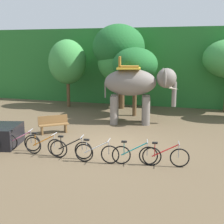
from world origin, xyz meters
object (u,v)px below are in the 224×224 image
(tree_center_left, at_px, (67,62))
(bike_pink, at_px, (21,142))
(elephant, at_px, (136,85))
(tree_far_left, at_px, (135,65))
(bike_orange, at_px, (44,146))
(tree_center_right, at_px, (122,63))
(bike_white, at_px, (97,153))
(bike_teal, at_px, (135,155))
(wooden_bench, at_px, (53,124))
(tree_far_right, at_px, (119,47))
(bike_black, at_px, (71,149))
(bike_red, at_px, (166,156))

(tree_center_left, relative_size, bike_pink, 2.86)
(tree_center_left, bearing_deg, elephant, -31.55)
(tree_center_left, height_order, tree_far_left, tree_center_left)
(bike_orange, bearing_deg, tree_center_left, 109.24)
(elephant, height_order, bike_orange, elephant)
(tree_center_right, distance_m, bike_white, 11.09)
(bike_teal, bearing_deg, bike_pink, 178.18)
(bike_white, height_order, wooden_bench, bike_white)
(bike_teal, bearing_deg, bike_orange, -179.78)
(bike_white, bearing_deg, tree_far_left, 93.14)
(tree_far_right, height_order, wooden_bench, tree_far_right)
(tree_center_left, bearing_deg, tree_far_left, -17.37)
(tree_center_left, relative_size, tree_center_right, 1.04)
(bike_white, xyz_separation_m, wooden_bench, (-3.49, 3.29, 0.09))
(bike_orange, relative_size, bike_white, 1.00)
(tree_center_right, xyz_separation_m, bike_pink, (-1.67, -10.18, -2.81))
(bike_teal, bearing_deg, tree_far_right, 108.73)
(tree_far_left, relative_size, bike_pink, 2.53)
(tree_center_left, relative_size, bike_teal, 2.88)
(wooden_bench, bearing_deg, tree_far_right, 78.95)
(elephant, distance_m, bike_black, 6.76)
(bike_white, bearing_deg, bike_orange, 174.86)
(tree_center_right, distance_m, wooden_bench, 7.94)
(bike_white, xyz_separation_m, bike_red, (2.51, 0.37, 0.00))
(tree_center_left, xyz_separation_m, bike_pink, (2.27, -9.75, -2.86))
(elephant, height_order, wooden_bench, elephant)
(bike_pink, height_order, bike_red, same)
(bike_black, height_order, bike_white, same)
(tree_far_right, relative_size, bike_black, 3.43)
(tree_far_left, bearing_deg, bike_teal, -77.26)
(bike_pink, xyz_separation_m, bike_orange, (1.19, -0.17, 0.00))
(elephant, xyz_separation_m, wooden_bench, (-3.55, -3.26, -1.72))
(tree_far_right, xyz_separation_m, bike_red, (4.60, -10.14, -3.91))
(tree_far_left, distance_m, bike_black, 8.82)
(tree_center_left, xyz_separation_m, bike_orange, (3.46, -9.92, -2.86))
(tree_far_right, relative_size, bike_white, 3.42)
(bike_black, relative_size, bike_white, 1.00)
(bike_red, bearing_deg, bike_orange, -178.12)
(tree_far_left, height_order, bike_white, tree_far_left)
(bike_teal, relative_size, wooden_bench, 1.18)
(tree_far_right, relative_size, wooden_bench, 4.10)
(bike_teal, bearing_deg, bike_white, -170.95)
(bike_white, relative_size, wooden_bench, 1.20)
(tree_far_left, bearing_deg, elephant, -74.91)
(tree_center_left, height_order, bike_white, tree_center_left)
(bike_pink, bearing_deg, bike_red, -0.11)
(tree_center_left, distance_m, elephant, 6.93)
(tree_far_right, xyz_separation_m, bike_black, (0.96, -10.36, -3.91))
(bike_white, bearing_deg, bike_pink, 173.84)
(tree_center_left, distance_m, wooden_bench, 7.73)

